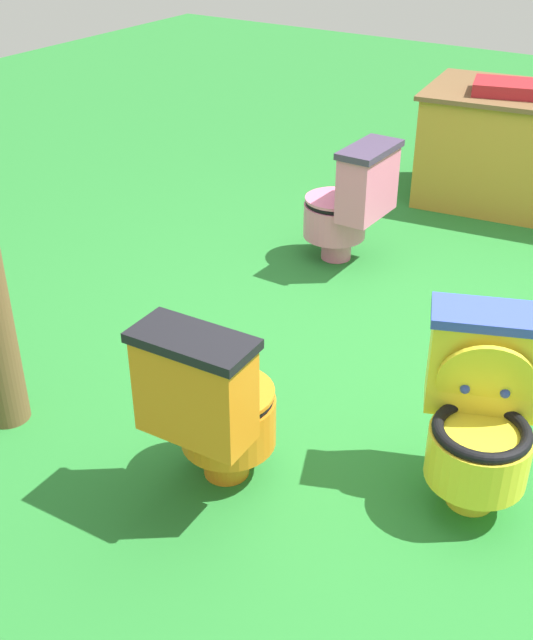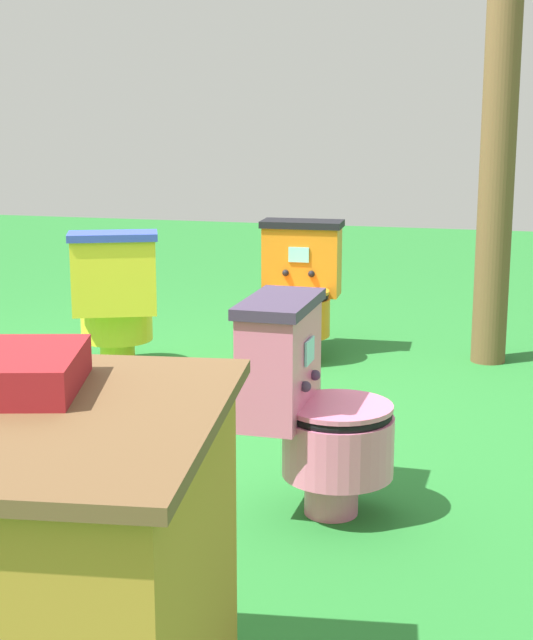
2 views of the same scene
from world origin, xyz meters
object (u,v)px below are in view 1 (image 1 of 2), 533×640
toilet_yellow (482,410)px  toilet_orange (214,405)px  vendor_table (532,150)px  toilet_pink (349,203)px

toilet_yellow → toilet_orange: bearing=9.3°
toilet_yellow → vendor_table: bearing=-98.1°
toilet_pink → toilet_orange: (0.50, -2.01, 0.00)m
toilet_pink → toilet_yellow: 2.01m
vendor_table → toilet_pink: bearing=-112.9°
toilet_yellow → vendor_table: (-0.72, 2.95, 0.02)m
toilet_orange → toilet_yellow: size_ratio=1.00×
toilet_yellow → vendor_table: vendor_table is taller
toilet_orange → toilet_yellow: 0.98m
toilet_pink → toilet_orange: bearing=-165.1°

